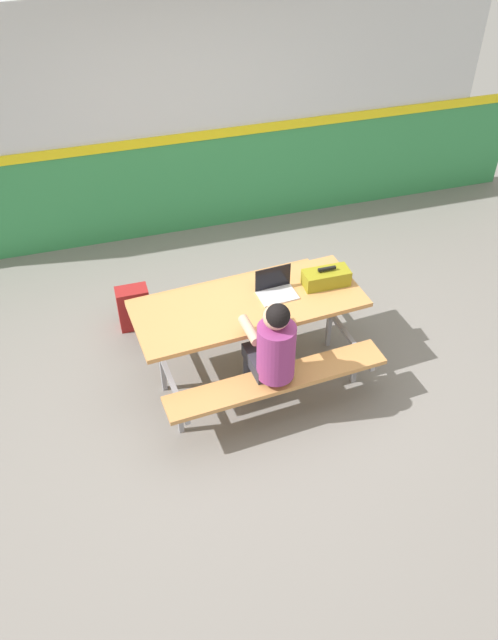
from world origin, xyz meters
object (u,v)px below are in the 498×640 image
picnic_table_main (249,318)px  backpack_dark (134,307)px  student_nearer (272,349)px  toolbox_grey (326,278)px  laptop_silver (276,289)px

picnic_table_main → backpack_dark: size_ratio=4.53×
picnic_table_main → student_nearer: size_ratio=1.65×
toolbox_grey → student_nearer: bearing=-138.2°
student_nearer → toolbox_grey: size_ratio=3.02×
picnic_table_main → backpack_dark: picnic_table_main is taller
laptop_silver → toolbox_grey: 0.45m
picnic_table_main → student_nearer: 0.57m
student_nearer → laptop_silver: 0.66m
picnic_table_main → toolbox_grey: bearing=4.6°
student_nearer → laptop_silver: bearing=69.3°
student_nearer → backpack_dark: (-0.92, 1.42, -0.49)m
picnic_table_main → backpack_dark: 1.30m
picnic_table_main → toolbox_grey: 0.75m
toolbox_grey → backpack_dark: (-1.60, 0.81, -0.60)m
student_nearer → backpack_dark: bearing=122.9°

